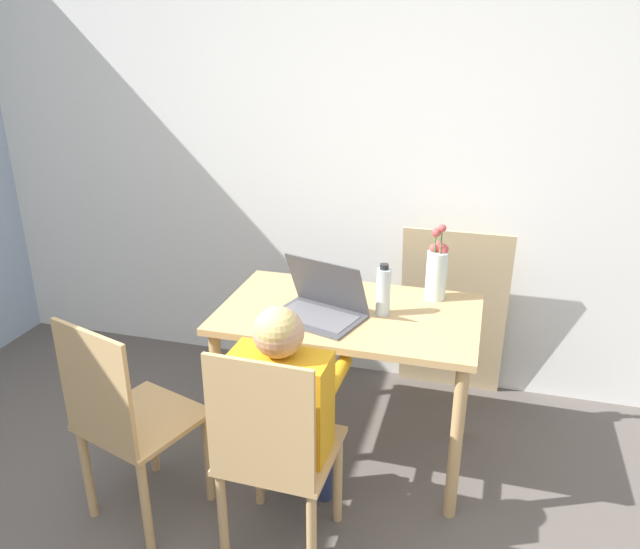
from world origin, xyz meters
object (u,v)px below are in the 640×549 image
chair_spare (128,422)px  person_seated (285,396)px  flower_vase (437,271)px  water_bottle (383,291)px  chair_occupied (274,454)px  laptop (321,303)px

chair_spare → person_seated: bearing=-154.3°
chair_spare → person_seated: size_ratio=0.90×
flower_vase → person_seated: bearing=-119.5°
water_bottle → chair_occupied: bearing=-110.3°
laptop → water_bottle: size_ratio=1.86×
flower_vase → laptop: bearing=-144.9°
laptop → person_seated: bearing=-73.1°
chair_spare → flower_vase: bearing=-122.6°
laptop → flower_vase: bearing=52.3°
flower_vase → water_bottle: (-0.20, -0.23, -0.03)m
flower_vase → water_bottle: 0.30m
person_seated → laptop: 0.51m
laptop → chair_spare: bearing=-120.2°
flower_vase → chair_spare: bearing=-140.3°
chair_spare → chair_occupied: bearing=-165.4°
chair_occupied → flower_vase: bearing=-114.8°
chair_occupied → person_seated: bearing=-90.0°
chair_spare → laptop: laptop is taller
laptop → flower_vase: flower_vase is taller
person_seated → flower_vase: size_ratio=2.86×
laptop → flower_vase: (0.45, 0.31, 0.08)m
person_seated → water_bottle: (0.25, 0.57, 0.21)m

